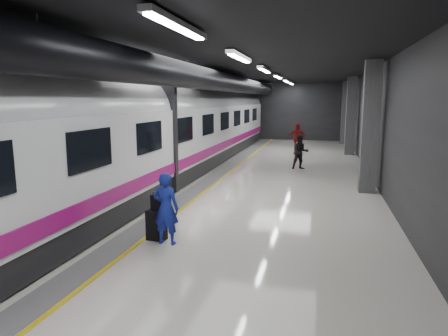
# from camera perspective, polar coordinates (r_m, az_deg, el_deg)

# --- Properties ---
(ground) EXTENTS (40.00, 40.00, 0.00)m
(ground) POSITION_cam_1_polar(r_m,az_deg,el_deg) (13.20, 0.44, -4.25)
(ground) COLOR silver
(ground) RESTS_ON ground
(platform_hall) EXTENTS (10.02, 40.02, 4.51)m
(platform_hall) POSITION_cam_1_polar(r_m,az_deg,el_deg) (13.81, 0.22, 11.17)
(platform_hall) COLOR black
(platform_hall) RESTS_ON ground
(train) EXTENTS (3.05, 38.00, 4.05)m
(train) POSITION_cam_1_polar(r_m,az_deg,el_deg) (13.96, -12.67, 4.89)
(train) COLOR black
(train) RESTS_ON ground
(traveler_main) EXTENTS (0.61, 0.42, 1.63)m
(traveler_main) POSITION_cam_1_polar(r_m,az_deg,el_deg) (8.97, -8.29, -5.74)
(traveler_main) COLOR #1E19BC
(traveler_main) RESTS_ON ground
(suitcase_main) EXTENTS (0.45, 0.31, 0.70)m
(suitcase_main) POSITION_cam_1_polar(r_m,az_deg,el_deg) (9.38, -9.61, -8.04)
(suitcase_main) COLOR black
(suitcase_main) RESTS_ON ground
(shoulder_bag) EXTENTS (0.30, 0.22, 0.35)m
(shoulder_bag) POSITION_cam_1_polar(r_m,az_deg,el_deg) (9.22, -9.60, -4.95)
(shoulder_bag) COLOR black
(shoulder_bag) RESTS_ON suitcase_main
(traveler_far_a) EXTENTS (0.95, 0.85, 1.60)m
(traveler_far_a) POSITION_cam_1_polar(r_m,az_deg,el_deg) (18.77, 10.86, 2.24)
(traveler_far_a) COLOR black
(traveler_far_a) RESTS_ON ground
(traveler_far_b) EXTENTS (1.08, 0.45, 1.84)m
(traveler_far_b) POSITION_cam_1_polar(r_m,az_deg,el_deg) (24.13, 10.40, 4.17)
(traveler_far_b) COLOR maroon
(traveler_far_b) RESTS_ON ground
(suitcase_far) EXTENTS (0.33, 0.26, 0.44)m
(suitcase_far) POSITION_cam_1_polar(r_m,az_deg,el_deg) (25.79, 10.98, 2.94)
(suitcase_far) COLOR black
(suitcase_far) RESTS_ON ground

